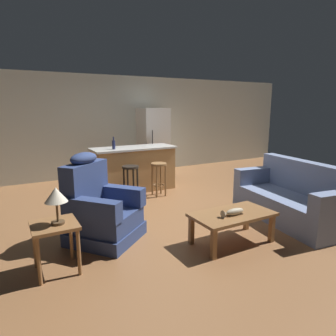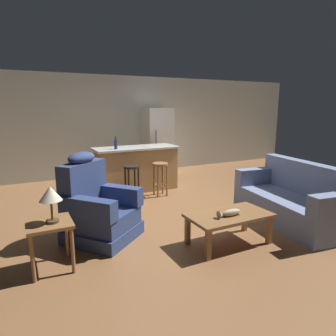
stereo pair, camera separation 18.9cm
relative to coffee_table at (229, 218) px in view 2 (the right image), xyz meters
name	(u,v)px [view 2 (the right image)]	position (x,y,z in m)	size (l,w,h in m)	color
ground_plane	(164,207)	(-0.12, 1.70, -0.36)	(12.00, 12.00, 0.00)	brown
back_wall	(111,126)	(-0.12, 4.83, 0.94)	(12.00, 0.05, 2.60)	#B2B2A3
coffee_table	(229,218)	(0.00, 0.00, 0.00)	(1.10, 0.60, 0.42)	olive
fish_figurine	(229,213)	(-0.05, -0.07, 0.10)	(0.34, 0.10, 0.10)	#4C3823
couch	(293,201)	(1.41, 0.18, -0.02)	(1.09, 2.00, 0.94)	#707FA3
recliner_near_lamp	(97,209)	(-1.50, 0.98, 0.06)	(1.18, 1.18, 1.20)	navy
end_table	(50,230)	(-2.17, 0.40, 0.10)	(0.48, 0.48, 0.56)	olive
table_lamp	(50,195)	(-2.13, 0.37, 0.50)	(0.24, 0.24, 0.41)	#4C3823
kitchen_island	(136,168)	(-0.12, 3.05, 0.11)	(1.80, 0.70, 0.95)	#AD7F4C
bar_stool_left	(132,176)	(-0.46, 2.42, 0.11)	(0.32, 0.32, 0.68)	black
bar_stool_right	(160,173)	(0.16, 2.42, 0.11)	(0.32, 0.32, 0.68)	olive
refrigerator	(157,142)	(0.94, 4.25, 0.52)	(0.70, 0.69, 1.76)	white
bottle_tall_green	(116,144)	(-0.60, 2.95, 0.68)	(0.07, 0.07, 0.26)	#23284C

